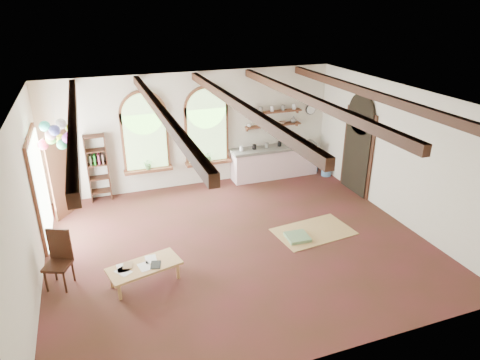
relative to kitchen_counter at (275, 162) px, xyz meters
name	(u,v)px	position (x,y,z in m)	size (l,w,h in m)	color
floor	(238,243)	(-2.30, -3.20, -0.48)	(8.00, 8.00, 0.00)	#572424
ceiling_beams	(238,105)	(-2.30, -3.20, 2.62)	(6.20, 6.80, 0.18)	#3B1C12
window_left	(145,135)	(-3.70, 0.23, 1.16)	(1.30, 0.28, 2.20)	brown
window_right	(207,129)	(-2.00, 0.23, 1.16)	(1.30, 0.28, 2.20)	brown
left_doorway	(40,189)	(-6.25, -1.40, 0.67)	(0.10, 1.90, 2.50)	brown
right_doorway	(357,154)	(1.65, -1.70, 0.62)	(0.10, 1.30, 2.40)	black
kitchen_counter	(275,162)	(0.00, 0.00, 0.00)	(2.68, 0.62, 0.94)	silver
wall_shelf_lower	(273,125)	(0.00, 0.18, 1.07)	(1.70, 0.24, 0.04)	brown
wall_shelf_upper	(274,112)	(0.00, 0.18, 1.47)	(1.70, 0.24, 0.04)	brown
wall_clock	(311,109)	(1.25, 0.25, 1.42)	(0.32, 0.32, 0.04)	black
bookshelf	(98,168)	(-5.00, 0.12, 0.42)	(0.53, 0.32, 1.80)	#3B1C12
coffee_table	(144,267)	(-4.44, -3.93, -0.14)	(1.45, 0.92, 0.38)	tan
side_chair	(60,271)	(-5.94, -3.49, -0.16)	(0.58, 0.58, 1.11)	#3B1C12
floor_mat	(314,232)	(-0.50, -3.35, -0.47)	(1.77, 1.09, 0.02)	tan
floor_cushion	(297,237)	(-0.99, -3.50, -0.43)	(0.49, 0.49, 0.08)	#698E62
water_jug_a	(313,163)	(1.31, 0.00, -0.21)	(0.32, 0.32, 0.62)	#5D91C8
water_jug_b	(326,168)	(1.51, -0.48, -0.23)	(0.29, 0.29, 0.57)	#5D91C8
balloon_cluster	(58,135)	(-5.70, -1.44, 1.86)	(0.80, 0.84, 1.14)	white
table_book	(123,266)	(-4.81, -3.83, -0.08)	(0.17, 0.25, 0.02)	olive
tablet	(156,265)	(-4.23, -4.00, -0.09)	(0.18, 0.27, 0.01)	black
potted_plant_left	(148,164)	(-3.70, 0.12, 0.37)	(0.27, 0.23, 0.30)	#598C4C
potted_plant_right	(209,156)	(-2.00, 0.12, 0.37)	(0.27, 0.23, 0.30)	#598C4C
shelf_cup_a	(249,125)	(-0.75, 0.18, 1.14)	(0.12, 0.10, 0.10)	white
shelf_cup_b	(261,124)	(-0.40, 0.18, 1.14)	(0.10, 0.10, 0.09)	beige
shelf_bowl_a	(272,124)	(-0.05, 0.18, 1.12)	(0.22, 0.22, 0.05)	beige
shelf_bowl_b	(283,123)	(0.30, 0.18, 1.12)	(0.20, 0.20, 0.06)	#8C664C
shelf_vase	(293,119)	(0.65, 0.18, 1.19)	(0.18, 0.18, 0.19)	slate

